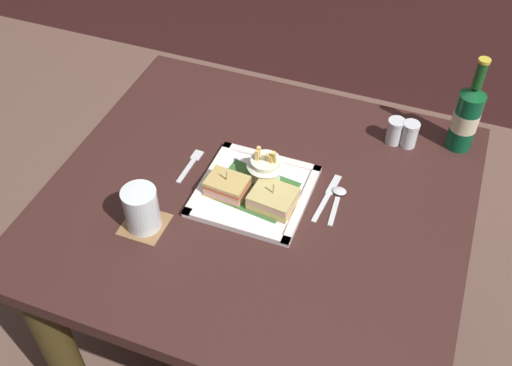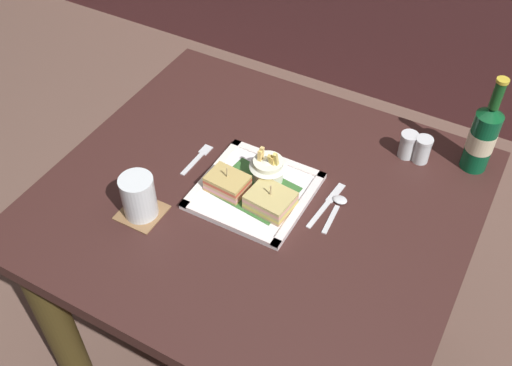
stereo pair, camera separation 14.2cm
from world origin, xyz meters
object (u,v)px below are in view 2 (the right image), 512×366
object	(u,v)px
dining_table	(257,235)
beer_bottle	(483,136)
knife	(327,203)
water_glass	(139,199)
salt_shaker	(408,146)
spoon	(338,205)
fries_cup	(268,167)
fork	(198,158)
sandwich_half_right	(270,201)
sandwich_half_left	(228,183)
pepper_shaker	(422,151)
square_plate	(255,191)

from	to	relation	value
dining_table	beer_bottle	bearing A→B (deg)	39.83
dining_table	knife	world-z (taller)	knife
water_glass	salt_shaker	bearing A→B (deg)	45.80
spoon	salt_shaker	bearing A→B (deg)	71.53
fries_cup	fork	world-z (taller)	fries_cup
sandwich_half_right	water_glass	distance (m)	0.31
water_glass	salt_shaker	distance (m)	0.69
salt_shaker	water_glass	bearing A→B (deg)	-134.20
sandwich_half_right	fries_cup	distance (m)	0.09
water_glass	fork	size ratio (longest dim) A/B	0.87
dining_table	sandwich_half_left	world-z (taller)	sandwich_half_left
salt_shaker	dining_table	bearing A→B (deg)	-130.46
sandwich_half_left	pepper_shaker	distance (m)	0.50
square_plate	sandwich_half_right	xyz separation A→B (m)	(0.06, -0.03, 0.02)
pepper_shaker	sandwich_half_right	bearing A→B (deg)	-127.44
spoon	salt_shaker	xyz separation A→B (m)	(0.08, 0.25, 0.03)
fries_cup	beer_bottle	distance (m)	0.53
dining_table	pepper_shaker	xyz separation A→B (m)	(0.31, 0.31, 0.18)
dining_table	sandwich_half_left	bearing A→B (deg)	-161.64
fork	pepper_shaker	xyz separation A→B (m)	(0.50, 0.27, 0.03)
salt_shaker	pepper_shaker	distance (m)	0.04
sandwich_half_right	spoon	xyz separation A→B (m)	(0.14, 0.09, -0.03)
salt_shaker	sandwich_half_left	bearing A→B (deg)	-135.02
dining_table	square_plate	bearing A→B (deg)	151.02
knife	salt_shaker	xyz separation A→B (m)	(0.11, 0.25, 0.03)
square_plate	pepper_shaker	world-z (taller)	pepper_shaker
dining_table	salt_shaker	bearing A→B (deg)	49.54
square_plate	sandwich_half_left	xyz separation A→B (m)	(-0.06, -0.03, 0.02)
fork	spoon	distance (m)	0.38
fries_cup	square_plate	bearing A→B (deg)	-103.27
sandwich_half_left	fries_cup	distance (m)	0.11
sandwich_half_left	sandwich_half_right	world-z (taller)	sandwich_half_left
sandwich_half_right	beer_bottle	distance (m)	0.55
sandwich_half_right	salt_shaker	xyz separation A→B (m)	(0.22, 0.34, 0.00)
square_plate	beer_bottle	xyz separation A→B (m)	(0.44, 0.35, 0.09)
fork	water_glass	bearing A→B (deg)	-93.56
fries_cup	water_glass	xyz separation A→B (m)	(-0.21, -0.23, -0.00)
spoon	salt_shaker	size ratio (longest dim) A/B	1.75
sandwich_half_right	fork	xyz separation A→B (m)	(-0.25, 0.07, -0.03)
water_glass	fork	world-z (taller)	water_glass
spoon	pepper_shaker	bearing A→B (deg)	64.09
spoon	pepper_shaker	size ratio (longest dim) A/B	1.73
water_glass	dining_table	bearing A→B (deg)	40.26
spoon	square_plate	bearing A→B (deg)	-163.47
sandwich_half_left	beer_bottle	world-z (taller)	beer_bottle
sandwich_half_right	pepper_shaker	bearing A→B (deg)	52.56
fork	dining_table	bearing A→B (deg)	-12.33
sandwich_half_left	fork	bearing A→B (deg)	152.80
dining_table	fries_cup	world-z (taller)	fries_cup
beer_bottle	fork	size ratio (longest dim) A/B	2.15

